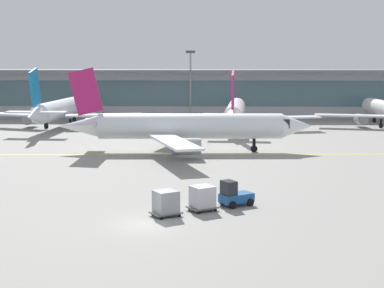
{
  "coord_description": "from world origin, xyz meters",
  "views": [
    {
      "loc": [
        4.35,
        -40.89,
        11.57
      ],
      "look_at": [
        2.78,
        19.63,
        3.0
      ],
      "focal_mm": 55.73,
      "sensor_mm": 36.0,
      "label": 1
    }
  ],
  "objects_px": {
    "taxiing_regional_jet": "(187,127)",
    "apron_light_mast_1": "(191,82)",
    "cargo_dolly_lead": "(202,197)",
    "cargo_dolly_trailing": "(166,202)",
    "baggage_tug": "(234,195)",
    "gate_airplane_2": "(60,109)",
    "gate_airplane_3": "(235,112)"
  },
  "relations": [
    {
      "from": "gate_airplane_3",
      "to": "apron_light_mast_1",
      "type": "relative_size",
      "value": 2.27
    },
    {
      "from": "baggage_tug",
      "to": "cargo_dolly_trailing",
      "type": "bearing_deg",
      "value": -180.0
    },
    {
      "from": "gate_airplane_2",
      "to": "baggage_tug",
      "type": "height_order",
      "value": "gate_airplane_2"
    },
    {
      "from": "taxiing_regional_jet",
      "to": "cargo_dolly_lead",
      "type": "distance_m",
      "value": 29.77
    },
    {
      "from": "taxiing_regional_jet",
      "to": "apron_light_mast_1",
      "type": "height_order",
      "value": "apron_light_mast_1"
    },
    {
      "from": "gate_airplane_2",
      "to": "baggage_tug",
      "type": "bearing_deg",
      "value": -150.17
    },
    {
      "from": "gate_airplane_2",
      "to": "gate_airplane_3",
      "type": "relative_size",
      "value": 1.03
    },
    {
      "from": "taxiing_regional_jet",
      "to": "cargo_dolly_trailing",
      "type": "bearing_deg",
      "value": -92.97
    },
    {
      "from": "cargo_dolly_trailing",
      "to": "gate_airplane_3",
      "type": "bearing_deg",
      "value": 50.02
    },
    {
      "from": "baggage_tug",
      "to": "cargo_dolly_lead",
      "type": "xyz_separation_m",
      "value": [
        -2.52,
        -1.58,
        0.16
      ]
    },
    {
      "from": "gate_airplane_3",
      "to": "taxiing_regional_jet",
      "type": "bearing_deg",
      "value": 168.12
    },
    {
      "from": "gate_airplane_2",
      "to": "apron_light_mast_1",
      "type": "bearing_deg",
      "value": -52.8
    },
    {
      "from": "gate_airplane_3",
      "to": "apron_light_mast_1",
      "type": "height_order",
      "value": "apron_light_mast_1"
    },
    {
      "from": "baggage_tug",
      "to": "gate_airplane_2",
      "type": "bearing_deg",
      "value": 84.32
    },
    {
      "from": "cargo_dolly_lead",
      "to": "cargo_dolly_trailing",
      "type": "relative_size",
      "value": 1.0
    },
    {
      "from": "taxiing_regional_jet",
      "to": "cargo_dolly_lead",
      "type": "xyz_separation_m",
      "value": [
        2.2,
        -29.62,
        -2.14
      ]
    },
    {
      "from": "apron_light_mast_1",
      "to": "baggage_tug",
      "type": "bearing_deg",
      "value": -85.53
    },
    {
      "from": "gate_airplane_3",
      "to": "cargo_dolly_lead",
      "type": "xyz_separation_m",
      "value": [
        -4.98,
        -54.16,
        -1.96
      ]
    },
    {
      "from": "gate_airplane_3",
      "to": "cargo_dolly_trailing",
      "type": "relative_size",
      "value": 11.54
    },
    {
      "from": "cargo_dolly_trailing",
      "to": "apron_light_mast_1",
      "type": "relative_size",
      "value": 0.2
    },
    {
      "from": "baggage_tug",
      "to": "cargo_dolly_lead",
      "type": "height_order",
      "value": "baggage_tug"
    },
    {
      "from": "cargo_dolly_lead",
      "to": "apron_light_mast_1",
      "type": "bearing_deg",
      "value": 60.21
    },
    {
      "from": "gate_airplane_3",
      "to": "cargo_dolly_lead",
      "type": "relative_size",
      "value": 11.54
    },
    {
      "from": "cargo_dolly_lead",
      "to": "gate_airplane_3",
      "type": "bearing_deg",
      "value": 52.6
    },
    {
      "from": "baggage_tug",
      "to": "cargo_dolly_lead",
      "type": "relative_size",
      "value": 1.12
    },
    {
      "from": "gate_airplane_2",
      "to": "baggage_tug",
      "type": "xyz_separation_m",
      "value": [
        27.48,
        -55.18,
        -2.23
      ]
    },
    {
      "from": "gate_airplane_3",
      "to": "cargo_dolly_trailing",
      "type": "distance_m",
      "value": 56.42
    },
    {
      "from": "gate_airplane_2",
      "to": "cargo_dolly_trailing",
      "type": "relative_size",
      "value": 11.94
    },
    {
      "from": "gate_airplane_2",
      "to": "taxiing_regional_jet",
      "type": "height_order",
      "value": "taxiing_regional_jet"
    },
    {
      "from": "cargo_dolly_trailing",
      "to": "baggage_tug",
      "type": "bearing_deg",
      "value": 0.0
    },
    {
      "from": "taxiing_regional_jet",
      "to": "apron_light_mast_1",
      "type": "distance_m",
      "value": 42.11
    },
    {
      "from": "taxiing_regional_jet",
      "to": "baggage_tug",
      "type": "relative_size",
      "value": 10.9
    }
  ]
}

